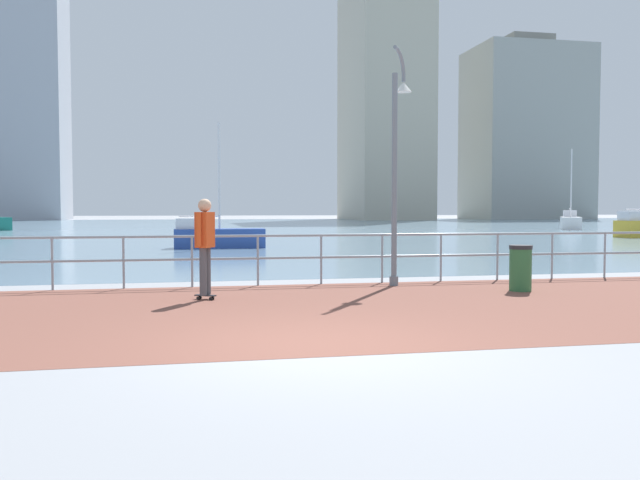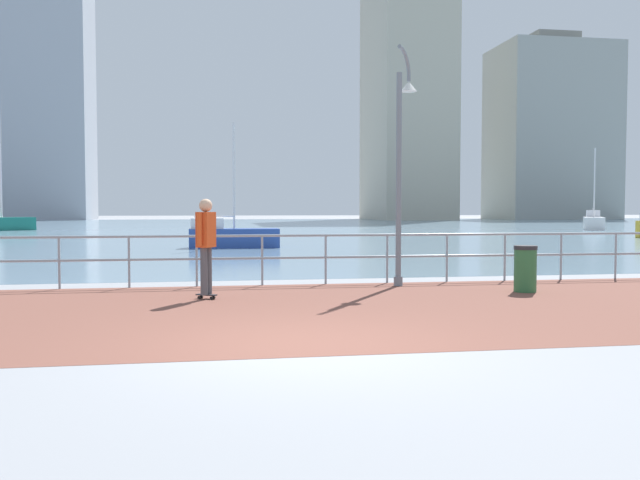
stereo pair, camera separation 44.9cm
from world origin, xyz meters
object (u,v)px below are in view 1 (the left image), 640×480
object	(u,v)px
trash_bin	(520,268)
sailboat_navy	(570,222)
lamppost	(397,154)
skateboarder	(205,239)
sailboat_blue	(216,236)

from	to	relation	value
trash_bin	sailboat_navy	bearing A→B (deg)	56.59
trash_bin	sailboat_navy	xyz separation A→B (m)	(23.81, 36.09, 0.15)
lamppost	trash_bin	world-z (taller)	lamppost
skateboarder	sailboat_navy	xyz separation A→B (m)	(30.10, 36.13, -0.50)
skateboarder	trash_bin	world-z (taller)	skateboarder
lamppost	trash_bin	distance (m)	3.54
sailboat_blue	sailboat_navy	bearing A→B (deg)	34.47
sailboat_blue	lamppost	bearing A→B (deg)	-77.43
skateboarder	sailboat_navy	world-z (taller)	sailboat_navy
skateboarder	sailboat_navy	distance (m)	47.02
sailboat_navy	sailboat_blue	bearing A→B (deg)	-145.53
skateboarder	sailboat_blue	size ratio (longest dim) A/B	0.35
sailboat_navy	sailboat_blue	xyz separation A→B (m)	(-29.16, -20.02, -0.11)
sailboat_blue	skateboarder	bearing A→B (deg)	-93.33
lamppost	skateboarder	bearing A→B (deg)	-159.20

